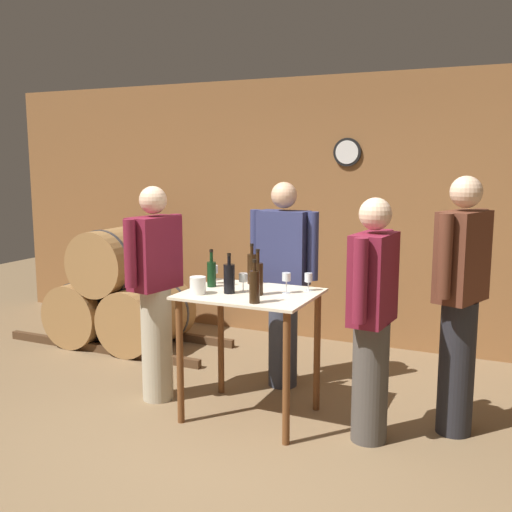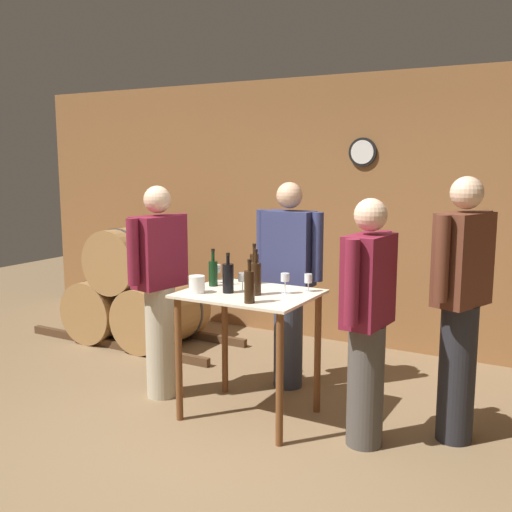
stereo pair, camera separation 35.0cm
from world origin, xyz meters
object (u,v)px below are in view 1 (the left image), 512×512
(wine_bottle_right, at_px, (258,278))
(person_visitor_bearded, at_px, (460,300))
(wine_bottle_left, at_px, (229,278))
(person_host, at_px, (372,316))
(wine_bottle_center, at_px, (252,268))
(person_visitor_with_scarf, at_px, (283,280))
(wine_bottle_far_left, at_px, (212,273))
(wine_glass_far_side, at_px, (308,278))
(wine_glass_near_right, at_px, (286,278))
(wine_bottle_far_right, at_px, (255,286))
(person_visitor_near_door, at_px, (155,289))
(ice_bucket, at_px, (198,285))
(wine_glass_near_left, at_px, (214,270))
(wine_glass_near_center, at_px, (243,278))

(wine_bottle_right, distance_m, person_visitor_bearded, 1.38)
(wine_bottle_left, relative_size, person_host, 0.18)
(wine_bottle_center, relative_size, person_host, 0.19)
(wine_bottle_left, distance_m, person_host, 1.03)
(person_visitor_with_scarf, bearing_deg, wine_bottle_left, -98.29)
(wine_bottle_far_left, distance_m, person_visitor_bearded, 1.77)
(wine_glass_far_side, bearing_deg, wine_glass_near_right, -128.46)
(wine_bottle_left, xyz_separation_m, wine_bottle_right, (0.21, 0.03, 0.01))
(wine_bottle_far_left, xyz_separation_m, wine_bottle_far_right, (0.51, -0.34, 0.01))
(person_visitor_near_door, bearing_deg, person_host, -0.24)
(wine_bottle_left, xyz_separation_m, person_visitor_near_door, (-0.68, 0.07, -0.16))
(ice_bucket, bearing_deg, wine_bottle_left, 31.62)
(wine_bottle_far_left, bearing_deg, person_visitor_bearded, 9.16)
(person_visitor_bearded, bearing_deg, person_host, -144.63)
(wine_glass_far_side, relative_size, person_visitor_near_door, 0.08)
(wine_bottle_far_left, bearing_deg, wine_bottle_center, 45.52)
(wine_bottle_center, bearing_deg, person_visitor_near_door, -156.14)
(wine_bottle_right, bearing_deg, person_visitor_bearded, 16.56)
(wine_bottle_far_right, distance_m, ice_bucket, 0.49)
(wine_glass_near_left, height_order, person_visitor_with_scarf, person_visitor_with_scarf)
(wine_bottle_far_left, xyz_separation_m, wine_glass_far_side, (0.70, 0.17, -0.01))
(wine_glass_near_left, relative_size, wine_glass_near_right, 0.96)
(wine_bottle_center, xyz_separation_m, wine_glass_near_right, (0.37, -0.20, -0.01))
(wine_glass_far_side, bearing_deg, wine_bottle_left, -147.15)
(wine_glass_far_side, height_order, person_host, person_host)
(wine_glass_far_side, bearing_deg, person_visitor_bearded, 6.19)
(wine_bottle_right, relative_size, person_visitor_near_door, 0.19)
(person_host, xyz_separation_m, person_visitor_with_scarf, (-0.90, 0.69, 0.04))
(wine_bottle_far_left, height_order, wine_bottle_center, wine_bottle_center)
(person_visitor_near_door, bearing_deg, wine_bottle_far_left, 8.96)
(wine_bottle_left, bearing_deg, wine_bottle_far_right, -33.96)
(ice_bucket, bearing_deg, wine_glass_near_left, 101.05)
(wine_glass_near_center, xyz_separation_m, person_host, (0.94, -0.02, -0.17))
(wine_bottle_far_right, distance_m, person_visitor_bearded, 1.39)
(wine_glass_far_side, bearing_deg, wine_glass_near_center, -150.98)
(person_visitor_near_door, bearing_deg, person_visitor_with_scarf, 40.96)
(person_visitor_with_scarf, bearing_deg, wine_glass_near_right, -66.18)
(wine_bottle_right, xyz_separation_m, person_host, (0.81, 0.03, -0.19))
(person_visitor_with_scarf, bearing_deg, wine_bottle_far_left, -118.49)
(wine_bottle_far_right, relative_size, person_host, 0.18)
(wine_bottle_far_left, bearing_deg, wine_bottle_right, -14.37)
(wine_bottle_far_left, distance_m, wine_bottle_left, 0.26)
(wine_glass_near_right, bearing_deg, wine_glass_near_center, -164.10)
(wine_bottle_far_left, relative_size, person_visitor_with_scarf, 0.17)
(wine_glass_near_right, bearing_deg, wine_bottle_right, -140.37)
(wine_bottle_left, distance_m, wine_glass_near_right, 0.41)
(wine_bottle_left, height_order, wine_bottle_right, wine_bottle_right)
(wine_bottle_right, height_order, person_visitor_near_door, person_visitor_near_door)
(wine_bottle_left, xyz_separation_m, wine_glass_near_left, (-0.26, 0.25, -0.01))
(wine_glass_near_center, distance_m, ice_bucket, 0.33)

